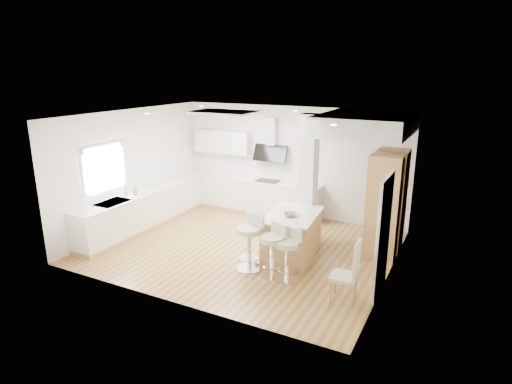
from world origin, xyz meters
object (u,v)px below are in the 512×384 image
Objects in this scene: bar_stool_b at (273,248)px; bar_stool_c at (288,252)px; bar_stool_a at (250,239)px; peninsula at (292,234)px; dining_chair at (350,270)px.

bar_stool_b is 1.05× the size of bar_stool_c.
peninsula is at bearing 81.13° from bar_stool_a.
bar_stool_a is 0.52m from bar_stool_b.
bar_stool_a is (-0.47, -0.95, 0.15)m from peninsula.
dining_chair is (1.19, -0.25, 0.04)m from bar_stool_c.
peninsula is at bearing 132.12° from bar_stool_c.
dining_chair reaches higher than bar_stool_b.
peninsula is 2.00m from dining_chair.
dining_chair is at bearing -45.92° from peninsula.
bar_stool_a is 2.03m from dining_chair.
bar_stool_c is at bearing 164.83° from dining_chair.
bar_stool_c is at bearing 23.02° from bar_stool_b.
peninsula is 1.07m from bar_stool_a.
dining_chair is (2.00, -0.33, -0.03)m from bar_stool_a.
peninsula is 1.56× the size of bar_stool_b.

